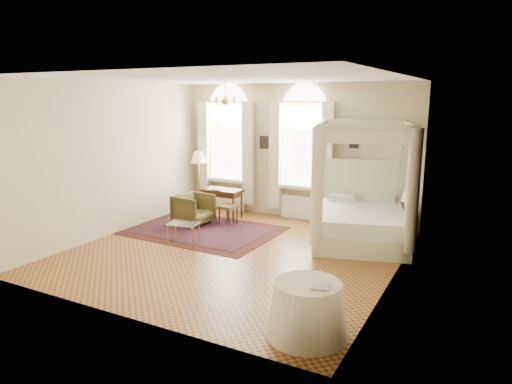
% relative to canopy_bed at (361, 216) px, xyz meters
% --- Properties ---
extents(ground, '(6.00, 6.00, 0.00)m').
position_rel_canopy_bed_xyz_m(ground, '(-2.00, -1.77, -0.57)').
color(ground, olive).
rests_on(ground, ground).
extents(room_walls, '(6.00, 6.00, 6.00)m').
position_rel_canopy_bed_xyz_m(room_walls, '(-2.00, -1.77, 1.41)').
color(room_walls, beige).
rests_on(room_walls, ground).
extents(window_left, '(1.62, 0.27, 3.29)m').
position_rel_canopy_bed_xyz_m(window_left, '(-3.90, 1.10, 0.92)').
color(window_left, white).
rests_on(window_left, room_walls).
extents(window_right, '(1.62, 0.27, 3.29)m').
position_rel_canopy_bed_xyz_m(window_right, '(-1.80, 1.10, 0.92)').
color(window_right, white).
rests_on(window_right, room_walls).
extents(chandelier, '(0.51, 0.45, 0.50)m').
position_rel_canopy_bed_xyz_m(chandelier, '(-2.90, -0.57, 2.34)').
color(chandelier, '#C18D40').
rests_on(chandelier, room_walls).
extents(wall_pictures, '(2.54, 0.03, 0.39)m').
position_rel_canopy_bed_xyz_m(wall_pictures, '(-1.92, 1.20, 1.32)').
color(wall_pictures, black).
rests_on(wall_pictures, room_walls).
extents(canopy_bed, '(2.41, 2.71, 2.49)m').
position_rel_canopy_bed_xyz_m(canopy_bed, '(0.00, 0.00, 0.00)').
color(canopy_bed, beige).
rests_on(canopy_bed, ground).
extents(nightstand, '(0.48, 0.45, 0.60)m').
position_rel_canopy_bed_xyz_m(nightstand, '(0.70, 0.93, -0.27)').
color(nightstand, '#37220F').
rests_on(nightstand, ground).
extents(nightstand_lamp, '(0.26, 0.26, 0.38)m').
position_rel_canopy_bed_xyz_m(nightstand_lamp, '(0.73, 0.91, 0.28)').
color(nightstand_lamp, '#C18D40').
rests_on(nightstand_lamp, nightstand).
extents(writing_desk, '(0.99, 0.53, 0.74)m').
position_rel_canopy_bed_xyz_m(writing_desk, '(-3.57, 0.32, 0.06)').
color(writing_desk, '#37220F').
rests_on(writing_desk, ground).
extents(laptop, '(0.36, 0.28, 0.03)m').
position_rel_canopy_bed_xyz_m(laptop, '(-3.64, 0.22, 0.18)').
color(laptop, black).
rests_on(laptop, writing_desk).
extents(stool, '(0.45, 0.45, 0.46)m').
position_rel_canopy_bed_xyz_m(stool, '(-3.17, -0.07, -0.19)').
color(stool, '#4F4822').
rests_on(stool, ground).
extents(armchair, '(0.85, 0.83, 0.72)m').
position_rel_canopy_bed_xyz_m(armchair, '(-3.88, -0.47, -0.20)').
color(armchair, '#403B1B').
rests_on(armchair, ground).
extents(coffee_table, '(0.70, 0.56, 0.43)m').
position_rel_canopy_bed_xyz_m(coffee_table, '(-3.20, -1.78, -0.18)').
color(coffee_table, silver).
rests_on(coffee_table, ground).
extents(floor_lamp, '(0.40, 0.40, 1.56)m').
position_rel_canopy_bed_xyz_m(floor_lamp, '(-4.59, 0.79, 0.77)').
color(floor_lamp, '#C18D40').
rests_on(floor_lamp, ground).
extents(oriental_rug, '(3.40, 2.48, 0.01)m').
position_rel_canopy_bed_xyz_m(oriental_rug, '(-3.39, -0.84, -0.56)').
color(oriental_rug, '#421710').
rests_on(oriental_rug, ground).
extents(side_table, '(1.05, 1.05, 0.71)m').
position_rel_canopy_bed_xyz_m(side_table, '(0.42, -4.05, -0.22)').
color(side_table, white).
rests_on(side_table, ground).
extents(book, '(0.27, 0.32, 0.03)m').
position_rel_canopy_bed_xyz_m(book, '(0.50, -4.12, 0.16)').
color(book, black).
rests_on(book, side_table).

